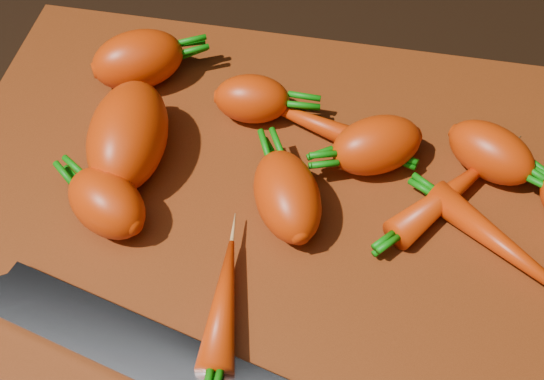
# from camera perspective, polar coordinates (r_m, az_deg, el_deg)

# --- Properties ---
(ground) EXTENTS (2.00, 2.00, 0.01)m
(ground) POSITION_cam_1_polar(r_m,az_deg,el_deg) (0.57, -0.19, -2.97)
(ground) COLOR black
(cutting_board) EXTENTS (0.50, 0.40, 0.01)m
(cutting_board) POSITION_cam_1_polar(r_m,az_deg,el_deg) (0.56, -0.19, -2.32)
(cutting_board) COLOR #883813
(cutting_board) RESTS_ON ground
(carrot_0) EXTENTS (0.09, 0.08, 0.05)m
(carrot_0) POSITION_cam_1_polar(r_m,az_deg,el_deg) (0.64, -10.05, 9.64)
(carrot_0) COLOR #DD3300
(carrot_0) RESTS_ON cutting_board
(carrot_1) EXTENTS (0.08, 0.07, 0.04)m
(carrot_1) POSITION_cam_1_polar(r_m,az_deg,el_deg) (0.54, -12.34, -0.96)
(carrot_1) COLOR #DD3300
(carrot_1) RESTS_ON cutting_board
(carrot_2) EXTENTS (0.07, 0.11, 0.06)m
(carrot_2) POSITION_cam_1_polar(r_m,az_deg,el_deg) (0.57, -10.79, 4.05)
(carrot_2) COLOR #DD3300
(carrot_2) RESTS_ON cutting_board
(carrot_3) EXTENTS (0.07, 0.09, 0.05)m
(carrot_3) POSITION_cam_1_polar(r_m,az_deg,el_deg) (0.53, 1.16, -0.47)
(carrot_3) COLOR #DD3300
(carrot_3) RESTS_ON cutting_board
(carrot_4) EXTENTS (0.08, 0.07, 0.04)m
(carrot_4) POSITION_cam_1_polar(r_m,az_deg,el_deg) (0.57, 7.88, 3.37)
(carrot_4) COLOR #DD3300
(carrot_4) RESTS_ON cutting_board
(carrot_5) EXTENTS (0.06, 0.04, 0.04)m
(carrot_5) POSITION_cam_1_polar(r_m,az_deg,el_deg) (0.60, -1.51, 6.88)
(carrot_5) COLOR #DD3300
(carrot_5) RESTS_ON cutting_board
(carrot_7) EXTENTS (0.09, 0.11, 0.02)m
(carrot_7) POSITION_cam_1_polar(r_m,az_deg,el_deg) (0.57, 13.29, -0.16)
(carrot_7) COLOR #DD3300
(carrot_7) RESTS_ON cutting_board
(carrot_8) EXTENTS (0.12, 0.10, 0.02)m
(carrot_8) POSITION_cam_1_polar(r_m,az_deg,el_deg) (0.55, 17.37, -4.33)
(carrot_8) COLOR #DD3300
(carrot_8) RESTS_ON cutting_board
(carrot_9) EXTENTS (0.04, 0.10, 0.03)m
(carrot_9) POSITION_cam_1_polar(r_m,az_deg,el_deg) (0.50, -3.68, -8.48)
(carrot_9) COLOR #DD3300
(carrot_9) RESTS_ON cutting_board
(carrot_10) EXTENTS (0.08, 0.07, 0.04)m
(carrot_10) POSITION_cam_1_polar(r_m,az_deg,el_deg) (0.59, 16.18, 2.74)
(carrot_10) COLOR #DD3300
(carrot_10) RESTS_ON cutting_board
(carrot_11) EXTENTS (0.13, 0.06, 0.02)m
(carrot_11) POSITION_cam_1_polar(r_m,az_deg,el_deg) (0.60, 3.54, 4.91)
(carrot_11) COLOR #DD3300
(carrot_11) RESTS_ON cutting_board
(knife) EXTENTS (0.35, 0.12, 0.02)m
(knife) POSITION_cam_1_polar(r_m,az_deg,el_deg) (0.49, -7.67, -12.70)
(knife) COLOR gray
(knife) RESTS_ON cutting_board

